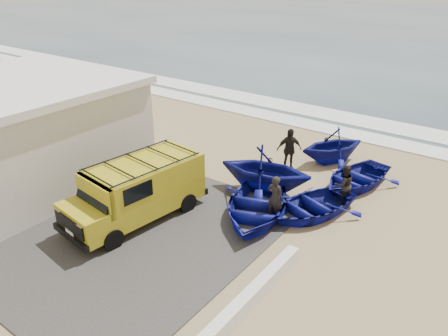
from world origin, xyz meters
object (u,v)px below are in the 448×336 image
Objects in this scene: boat_mid_left at (265,169)px; fisherman_middle at (344,185)px; parapet at (241,308)px; fisherman_back at (289,149)px; boat_far_left at (333,145)px; building at (9,133)px; boat_near_right at (312,205)px; fisherman_front at (275,198)px; boat_near_left at (256,205)px; boat_mid_right at (356,177)px; van at (138,189)px.

boat_mid_left reaches higher than fisherman_middle.
parapet is 9.60m from fisherman_back.
building is at bearing -105.01° from boat_far_left.
fisherman_front is (-0.97, -1.13, 0.50)m from boat_near_right.
boat_near_left reaches higher than boat_mid_right.
fisherman_middle is at bearing 87.95° from boat_near_right.
fisherman_front is at bearing -4.64° from boat_near_left.
fisherman_back is (-1.00, 4.32, 0.52)m from boat_near_left.
van is at bearing -155.71° from fisherman_back.
boat_mid_left is 3.16m from fisherman_middle.
boat_near_left is at bearing -171.09° from boat_mid_left.
building is at bearing -133.86° from boat_mid_right.
boat_near_right is (1.66, 1.32, -0.08)m from boat_near_left.
boat_near_right is 1.67m from fisherman_middle.
parapet is at bearing -82.59° from boat_near_left.
fisherman_front reaches higher than boat_mid_right.
boat_far_left is 1.83× the size of fisherman_front.
building reaches higher than fisherman_back.
van reaches higher than boat_far_left.
van is 1.68× the size of boat_far_left.
building reaches higher than boat_mid_right.
boat_near_left is 2.12m from boat_near_right.
boat_mid_right is at bearing 44.74° from boat_near_left.
building is at bearing 174.59° from fisherman_back.
boat_mid_left is at bearing 66.93° from van.
van reaches higher than boat_near_left.
fisherman_back is at bearing 78.05° from van.
building is at bearing -137.87° from boat_near_right.
boat_mid_left is at bearing -131.26° from fisherman_back.
boat_mid_right is 1.17× the size of boat_far_left.
boat_mid_left reaches higher than boat_near_left.
boat_mid_right is (2.11, 4.58, -0.08)m from boat_near_left.
fisherman_front is at bearing 110.17° from parapet.
fisherman_front is (-1.42, -4.39, 0.49)m from boat_mid_right.
parapet is 7.46m from fisherman_middle.
fisherman_front is at bearing 42.00° from van.
boat_near_right is at bearing 22.86° from building.
building reaches higher than boat_mid_left.
boat_far_left is at bearing 74.67° from van.
building is 5.27× the size of fisherman_front.
fisherman_middle is at bearing 31.00° from boat_near_left.
boat_near_left is (3.41, 2.66, -0.74)m from van.
boat_mid_right is 4.64m from fisherman_front.
fisherman_back is (-1.68, 4.13, 0.10)m from fisherman_front.
fisherman_back is at bearing -163.04° from boat_mid_right.
building is 1.57× the size of parapet.
boat_far_left is at bearing 43.71° from building.
boat_mid_right is at bearing -107.64° from fisherman_front.
boat_near_left is at bearing 45.06° from van.
boat_near_left is 2.31× the size of fisherman_back.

